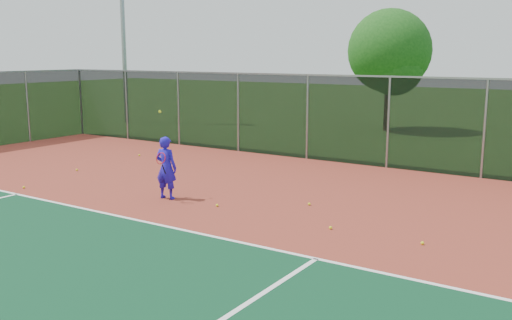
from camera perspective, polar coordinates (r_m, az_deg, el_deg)
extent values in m
plane|color=#295719|center=(9.57, -13.64, -12.71)|extent=(120.00, 120.00, 0.00)
cube|color=maroon|center=(10.93, -5.92, -9.43)|extent=(30.00, 20.00, 0.02)
cube|color=white|center=(10.68, 6.05, -9.79)|extent=(22.00, 0.10, 0.00)
cube|color=black|center=(19.22, 13.09, 3.66)|extent=(30.00, 0.04, 3.00)
cube|color=gray|center=(19.11, 13.28, 8.13)|extent=(30.00, 0.06, 0.06)
imported|color=#2215C6|center=(14.93, -8.98, -0.77)|extent=(0.65, 0.48, 1.64)
cylinder|color=black|center=(14.64, -9.20, -0.93)|extent=(0.03, 0.15, 0.27)
torus|color=#A51414|center=(14.51, -9.50, 0.17)|extent=(0.30, 0.13, 0.29)
sphere|color=yellow|center=(14.96, -9.59, 4.80)|extent=(0.07, 0.07, 0.07)
sphere|color=yellow|center=(14.31, 5.35, -4.40)|extent=(0.07, 0.07, 0.07)
sphere|color=yellow|center=(19.29, -17.48, -0.95)|extent=(0.07, 0.07, 0.07)
sphere|color=yellow|center=(21.52, -11.59, 0.48)|extent=(0.07, 0.07, 0.07)
sphere|color=yellow|center=(14.16, -3.91, -4.54)|extent=(0.07, 0.07, 0.07)
sphere|color=yellow|center=(12.45, 7.47, -6.73)|extent=(0.07, 0.07, 0.07)
sphere|color=yellow|center=(11.85, 16.30, -7.98)|extent=(0.07, 0.07, 0.07)
sphere|color=yellow|center=(17.29, -22.20, -2.54)|extent=(0.07, 0.07, 0.07)
cylinder|color=gray|center=(32.31, -13.19, 13.66)|extent=(0.24, 0.24, 11.29)
cylinder|color=#332312|center=(28.91, 12.96, 5.11)|extent=(0.30, 0.30, 2.26)
sphere|color=#164A13|center=(28.80, 13.19, 10.60)|extent=(4.03, 4.03, 4.03)
sphere|color=#164A13|center=(28.39, 13.69, 9.06)|extent=(2.77, 2.77, 2.77)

